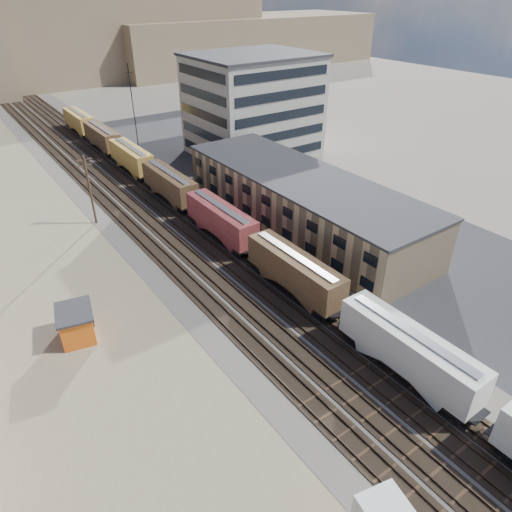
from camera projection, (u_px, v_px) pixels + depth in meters
ground at (352, 375)px, 39.96m from camera, size 300.00×300.00×0.00m
ballast_bed at (131, 191)px, 74.86m from camera, size 18.00×200.00×0.06m
dirt_yard at (13, 253)px, 57.97m from camera, size 24.00×180.00×0.03m
asphalt_lot at (293, 190)px, 75.30m from camera, size 26.00×120.00×0.04m
rail_tracks at (128, 192)px, 74.54m from camera, size 11.40×200.00×0.24m
freight_train at (193, 200)px, 65.21m from camera, size 3.00×119.74×4.46m
warehouse at (301, 200)px, 62.96m from camera, size 12.40×40.40×7.25m
office_tower at (253, 105)px, 87.41m from camera, size 22.60×18.60×18.45m
utility_pole_north at (90, 189)px, 62.34m from camera, size 2.20×0.32×10.00m
radio_mast at (135, 117)px, 80.12m from camera, size 1.20×0.16×18.00m
maintenance_shed at (76, 324)px, 43.45m from camera, size 4.13×4.88×3.14m
parked_car_blue at (244, 156)px, 87.94m from camera, size 3.72×5.66×1.45m
parked_car_far at (258, 138)px, 97.81m from camera, size 2.99×4.92×1.57m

